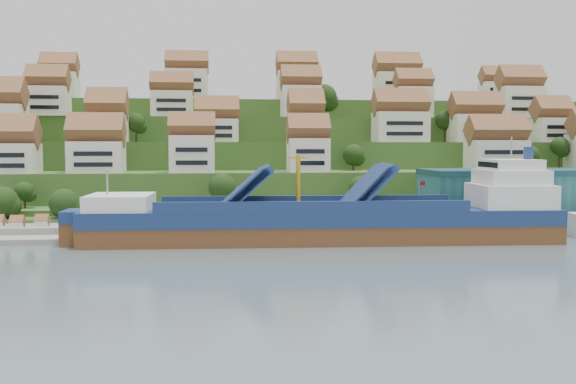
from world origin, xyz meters
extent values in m
plane|color=slate|center=(0.00, 0.00, 0.00)|extent=(300.00, 300.00, 0.00)
cube|color=gray|center=(20.00, 15.00, 1.10)|extent=(180.00, 14.00, 2.20)
cube|color=gray|center=(-58.00, 12.00, 0.50)|extent=(45.00, 20.00, 1.00)
cube|color=#2D4C1E|center=(0.00, 86.00, 2.00)|extent=(260.00, 128.00, 4.00)
cube|color=#2D4C1E|center=(0.00, 91.00, 5.50)|extent=(260.00, 118.00, 11.00)
cube|color=#2D4C1E|center=(0.00, 99.00, 9.00)|extent=(260.00, 102.00, 18.00)
cube|color=#2D4C1E|center=(0.00, 107.00, 12.50)|extent=(260.00, 86.00, 25.00)
cube|color=#2D4C1E|center=(0.00, 116.00, 15.50)|extent=(260.00, 68.00, 31.00)
cube|color=silver|center=(-66.55, 36.64, 14.31)|extent=(10.61, 8.66, 6.61)
cube|color=silver|center=(-48.66, 38.23, 14.53)|extent=(11.98, 8.57, 7.06)
cube|color=silver|center=(-27.01, 35.72, 15.23)|extent=(10.07, 7.03, 8.46)
cube|color=silver|center=(-0.28, 36.47, 14.91)|extent=(9.33, 7.62, 7.82)
cube|color=silver|center=(46.45, 38.31, 14.70)|extent=(13.63, 8.26, 7.40)
cube|color=silver|center=(-48.57, 53.31, 21.40)|extent=(9.48, 8.98, 6.80)
cube|color=silver|center=(-21.36, 55.79, 20.96)|extent=(10.90, 7.90, 5.92)
cube|color=silver|center=(1.43, 52.83, 21.58)|extent=(8.77, 8.56, 7.15)
cube|color=silver|center=(27.43, 56.05, 22.00)|extent=(13.91, 8.36, 7.99)
cube|color=silver|center=(47.89, 55.32, 21.71)|extent=(12.87, 8.18, 7.41)
cube|color=silver|center=(68.68, 53.63, 21.24)|extent=(9.33, 8.04, 6.49)
cube|color=silver|center=(-66.25, 67.16, 28.89)|extent=(10.45, 7.86, 7.79)
cube|color=silver|center=(-33.80, 71.45, 28.63)|extent=(11.43, 7.30, 7.25)
cube|color=silver|center=(2.15, 68.47, 29.37)|extent=(10.79, 7.79, 8.74)
cube|color=silver|center=(34.80, 68.73, 29.38)|extent=(10.09, 7.14, 8.76)
cube|color=silver|center=(67.25, 69.59, 29.61)|extent=(12.40, 8.47, 9.22)
cube|color=silver|center=(-68.41, 89.61, 34.99)|extent=(10.40, 8.03, 7.98)
cube|color=silver|center=(-30.27, 87.09, 35.54)|extent=(12.42, 7.51, 9.09)
cube|color=silver|center=(3.32, 87.01, 35.48)|extent=(12.04, 8.15, 8.95)
cube|color=silver|center=(35.80, 89.32, 35.54)|extent=(13.96, 8.73, 9.08)
cube|color=silver|center=(69.38, 91.02, 34.34)|extent=(9.32, 7.05, 6.68)
ellipsoid|color=#1F3A13|center=(-61.75, 27.93, 7.55)|extent=(4.12, 4.12, 4.12)
ellipsoid|color=#1F3A13|center=(10.06, 26.11, 7.80)|extent=(5.52, 5.52, 5.52)
ellipsoid|color=#1F3A13|center=(-20.33, 26.29, 8.22)|extent=(5.97, 5.97, 5.97)
ellipsoid|color=#1F3A13|center=(57.49, 43.11, 14.74)|extent=(4.68, 4.68, 4.68)
ellipsoid|color=#1F3A13|center=(65.38, 43.11, 17.02)|extent=(4.67, 4.67, 4.67)
ellipsoid|color=#1F3A13|center=(12.07, 43.66, 14.84)|extent=(5.32, 5.32, 5.32)
ellipsoid|color=#1F3A13|center=(41.13, 59.83, 24.12)|extent=(5.29, 5.29, 5.29)
ellipsoid|color=#1F3A13|center=(-50.34, 59.38, 22.18)|extent=(5.69, 5.69, 5.69)
ellipsoid|color=#1F3A13|center=(-42.14, 57.97, 22.99)|extent=(4.85, 4.85, 4.85)
ellipsoid|color=#1F3A13|center=(9.54, 73.21, 31.02)|extent=(7.67, 7.67, 7.67)
ellipsoid|color=#1F3A13|center=(31.61, 75.94, 30.03)|extent=(4.41, 4.41, 4.41)
ellipsoid|color=#1F3A13|center=(38.32, 73.97, 28.27)|extent=(5.34, 5.34, 5.34)
ellipsoid|color=#1F3A13|center=(-63.43, 19.00, 6.12)|extent=(6.17, 6.17, 6.17)
ellipsoid|color=#1F3A13|center=(-51.66, 19.00, 5.70)|extent=(5.91, 5.91, 5.91)
cube|color=#235C5F|center=(52.00, 17.00, 7.20)|extent=(60.00, 15.00, 10.00)
cylinder|color=gray|center=(18.00, 10.00, 6.20)|extent=(0.16, 0.16, 8.00)
cube|color=maroon|center=(18.60, 10.00, 9.80)|extent=(1.20, 0.05, 0.80)
cube|color=white|center=(-58.00, 10.00, 2.10)|extent=(2.40, 2.20, 2.20)
cube|color=white|center=(-54.00, 11.50, 2.10)|extent=(2.40, 2.20, 2.20)
cube|color=brown|center=(-2.81, 0.59, 1.00)|extent=(84.32, 16.39, 5.38)
cube|color=navy|center=(-2.81, 0.59, 4.62)|extent=(84.32, 16.52, 2.80)
cube|color=white|center=(-38.26, 2.07, 7.31)|extent=(11.25, 12.69, 2.80)
cube|color=#262628|center=(-4.96, 0.68, 6.02)|extent=(54.16, 13.20, 0.32)
cube|color=navy|center=(-16.77, 1.17, 9.68)|extent=(8.54, 12.19, 7.43)
cube|color=navy|center=(4.71, 0.28, 9.68)|extent=(8.14, 12.18, 7.86)
cylinder|color=gold|center=(-7.11, 0.77, 10.75)|extent=(0.78, 0.78, 9.68)
cube|color=white|center=(31.56, -0.85, 8.06)|extent=(13.40, 12.78, 4.30)
cube|color=white|center=(31.56, -0.85, 11.50)|extent=(11.20, 11.40, 2.69)
cube|color=white|center=(31.56, -0.85, 13.76)|extent=(9.00, 10.03, 1.94)
cylinder|color=navy|center=(34.78, -0.98, 15.80)|extent=(1.79, 1.79, 2.37)
camera|label=1|loc=(-21.38, -111.79, 17.39)|focal=40.00mm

